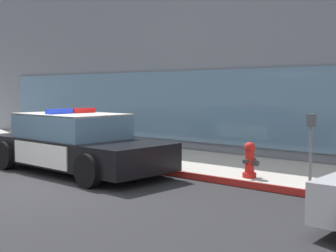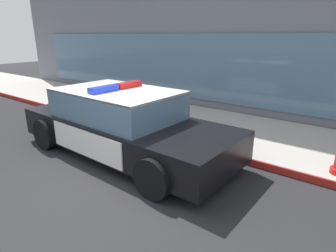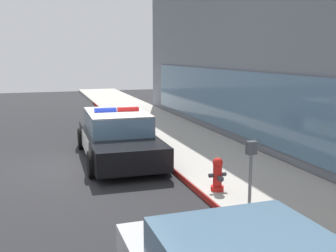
{
  "view_description": "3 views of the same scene",
  "coord_description": "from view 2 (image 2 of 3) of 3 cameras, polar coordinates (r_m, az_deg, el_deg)",
  "views": [
    {
      "loc": [
        7.94,
        -5.75,
        1.93
      ],
      "look_at": [
        1.68,
        1.4,
        1.2
      ],
      "focal_mm": 50.3,
      "sensor_mm": 36.0,
      "label": 1
    },
    {
      "loc": [
        3.24,
        -2.81,
        2.46
      ],
      "look_at": [
        0.04,
        1.38,
        0.73
      ],
      "focal_mm": 29.81,
      "sensor_mm": 36.0,
      "label": 2
    },
    {
      "loc": [
        10.41,
        -1.05,
        3.01
      ],
      "look_at": [
        1.48,
        1.84,
        1.34
      ],
      "focal_mm": 42.74,
      "sensor_mm": 36.0,
      "label": 3
    }
  ],
  "objects": [
    {
      "name": "sidewalk",
      "position": [
        7.62,
        10.26,
        -0.4
      ],
      "size": [
        48.0,
        3.03,
        0.15
      ],
      "primitive_type": "cube",
      "color": "#B2ADA3",
      "rests_on": "ground"
    },
    {
      "name": "curb_red_paint",
      "position": [
        6.37,
        3.86,
        -3.89
      ],
      "size": [
        28.8,
        0.04,
        0.14
      ],
      "primitive_type": "cube",
      "color": "maroon",
      "rests_on": "ground"
    },
    {
      "name": "police_cruiser",
      "position": [
        5.98,
        -9.2,
        0.58
      ],
      "size": [
        4.94,
        2.17,
        1.49
      ],
      "rotation": [
        0.0,
        0.0,
        -0.02
      ],
      "color": "black",
      "rests_on": "ground"
    },
    {
      "name": "ground",
      "position": [
        4.94,
        -10.34,
        -12.04
      ],
      "size": [
        48.0,
        48.0,
        0.0
      ],
      "primitive_type": "plane",
      "color": "#262628"
    }
  ]
}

